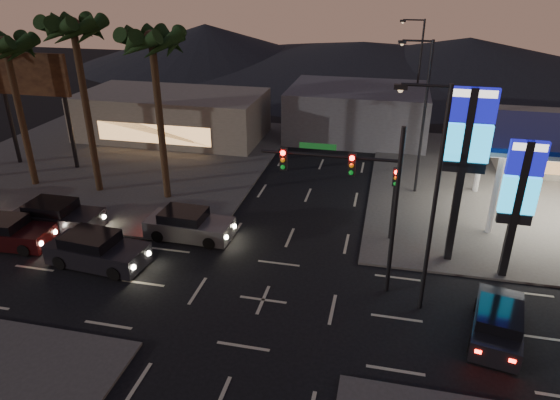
% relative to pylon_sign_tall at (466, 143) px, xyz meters
% --- Properties ---
extents(ground, '(140.00, 140.00, 0.00)m').
position_rel_pylon_sign_tall_xyz_m(ground, '(-8.50, -5.50, -6.39)').
color(ground, black).
rests_on(ground, ground).
extents(corner_lot_ne, '(24.00, 24.00, 0.12)m').
position_rel_pylon_sign_tall_xyz_m(corner_lot_ne, '(7.50, 10.50, -6.33)').
color(corner_lot_ne, '#47443F').
rests_on(corner_lot_ne, ground).
extents(corner_lot_nw, '(24.00, 24.00, 0.12)m').
position_rel_pylon_sign_tall_xyz_m(corner_lot_nw, '(-24.50, 10.50, -6.33)').
color(corner_lot_nw, '#47443F').
rests_on(corner_lot_nw, ground).
extents(pylon_sign_tall, '(2.20, 0.35, 9.00)m').
position_rel_pylon_sign_tall_xyz_m(pylon_sign_tall, '(0.00, 0.00, 0.00)').
color(pylon_sign_tall, black).
rests_on(pylon_sign_tall, ground).
extents(pylon_sign_short, '(1.60, 0.35, 7.00)m').
position_rel_pylon_sign_tall_xyz_m(pylon_sign_short, '(2.50, -1.00, -1.74)').
color(pylon_sign_short, black).
rests_on(pylon_sign_short, ground).
extents(traffic_signal_mast, '(6.10, 0.39, 8.00)m').
position_rel_pylon_sign_tall_xyz_m(traffic_signal_mast, '(-4.74, -3.51, -1.17)').
color(traffic_signal_mast, black).
rests_on(traffic_signal_mast, ground).
extents(pedestal_signal, '(0.32, 0.39, 4.30)m').
position_rel_pylon_sign_tall_xyz_m(pedestal_signal, '(-3.00, 1.48, -3.47)').
color(pedestal_signal, black).
rests_on(pedestal_signal, ground).
extents(streetlight_near, '(2.14, 0.25, 10.00)m').
position_rel_pylon_sign_tall_xyz_m(streetlight_near, '(-1.71, -4.50, -0.68)').
color(streetlight_near, black).
rests_on(streetlight_near, ground).
extents(streetlight_mid, '(2.14, 0.25, 10.00)m').
position_rel_pylon_sign_tall_xyz_m(streetlight_mid, '(-1.71, 8.50, -0.68)').
color(streetlight_mid, black).
rests_on(streetlight_mid, ground).
extents(streetlight_far, '(2.14, 0.25, 10.00)m').
position_rel_pylon_sign_tall_xyz_m(streetlight_far, '(-1.71, 22.50, -0.68)').
color(streetlight_far, black).
rests_on(streetlight_far, ground).
extents(palm_a, '(4.41, 4.41, 10.86)m').
position_rel_pylon_sign_tall_xyz_m(palm_a, '(-17.50, 4.00, 3.03)').
color(palm_a, black).
rests_on(palm_a, ground).
extents(palm_b, '(4.41, 4.41, 11.46)m').
position_rel_pylon_sign_tall_xyz_m(palm_b, '(-22.50, 4.00, 3.58)').
color(palm_b, black).
rests_on(palm_b, ground).
extents(palm_c, '(4.41, 4.41, 10.26)m').
position_rel_pylon_sign_tall_xyz_m(palm_c, '(-27.50, 4.00, 2.49)').
color(palm_c, black).
rests_on(palm_c, ground).
extents(billboard, '(6.00, 0.30, 8.50)m').
position_rel_pylon_sign_tall_xyz_m(billboard, '(-29.00, 7.50, -0.06)').
color(billboard, black).
rests_on(billboard, ground).
extents(building_far_west, '(16.00, 8.00, 4.00)m').
position_rel_pylon_sign_tall_xyz_m(building_far_west, '(-22.50, 16.50, -4.39)').
color(building_far_west, '#726B5B').
rests_on(building_far_west, ground).
extents(building_far_mid, '(12.00, 9.00, 4.40)m').
position_rel_pylon_sign_tall_xyz_m(building_far_mid, '(-6.50, 20.50, -4.19)').
color(building_far_mid, '#4C4C51').
rests_on(building_far_mid, ground).
extents(hill_left, '(40.00, 40.00, 6.00)m').
position_rel_pylon_sign_tall_xyz_m(hill_left, '(-33.50, 54.50, -3.39)').
color(hill_left, black).
rests_on(hill_left, ground).
extents(hill_right, '(50.00, 50.00, 5.00)m').
position_rel_pylon_sign_tall_xyz_m(hill_right, '(6.50, 54.50, -3.89)').
color(hill_right, black).
rests_on(hill_right, ground).
extents(hill_center, '(60.00, 60.00, 4.00)m').
position_rel_pylon_sign_tall_xyz_m(hill_center, '(-8.50, 54.50, -4.39)').
color(hill_center, black).
rests_on(hill_center, ground).
extents(car_lane_a_front, '(5.32, 2.57, 1.69)m').
position_rel_pylon_sign_tall_xyz_m(car_lane_a_front, '(-17.56, -4.38, -5.61)').
color(car_lane_a_front, black).
rests_on(car_lane_a_front, ground).
extents(car_lane_a_mid, '(4.97, 2.29, 1.59)m').
position_rel_pylon_sign_tall_xyz_m(car_lane_a_mid, '(-23.41, -3.69, -5.66)').
color(car_lane_a_mid, black).
rests_on(car_lane_a_mid, ground).
extents(car_lane_b_front, '(5.02, 2.24, 1.61)m').
position_rel_pylon_sign_tall_xyz_m(car_lane_b_front, '(-14.07, -0.67, -5.64)').
color(car_lane_b_front, '#515153').
rests_on(car_lane_b_front, ground).
extents(car_lane_b_mid, '(5.20, 2.25, 1.68)m').
position_rel_pylon_sign_tall_xyz_m(car_lane_b_mid, '(-21.90, -1.42, -5.61)').
color(car_lane_b_mid, black).
rests_on(car_lane_b_mid, ground).
extents(suv_station, '(2.67, 4.65, 1.46)m').
position_rel_pylon_sign_tall_xyz_m(suv_station, '(1.49, -5.81, -5.71)').
color(suv_station, black).
rests_on(suv_station, ground).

